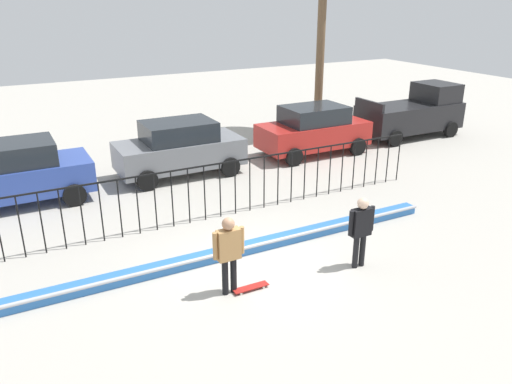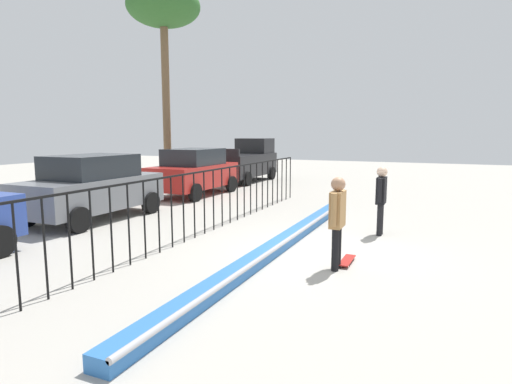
{
  "view_description": "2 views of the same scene",
  "coord_description": "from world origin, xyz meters",
  "px_view_note": "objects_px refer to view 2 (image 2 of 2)",
  "views": [
    {
      "loc": [
        -4.81,
        -9.03,
        5.92
      ],
      "look_at": [
        0.64,
        1.32,
        1.34
      ],
      "focal_mm": 35.66,
      "sensor_mm": 36.0,
      "label": 1
    },
    {
      "loc": [
        -8.57,
        -2.29,
        2.53
      ],
      "look_at": [
        -0.12,
        1.45,
        1.24
      ],
      "focal_mm": 29.63,
      "sensor_mm": 36.0,
      "label": 2
    }
  ],
  "objects_px": {
    "parked_car_red": "(194,171)",
    "skateboard": "(347,260)",
    "camera_operator": "(381,194)",
    "skateboarder": "(337,214)",
    "parked_car_gray": "(92,187)",
    "pickup_truck": "(245,162)",
    "palm_tree_tall": "(164,11)"
  },
  "relations": [
    {
      "from": "parked_car_red",
      "to": "parked_car_gray",
      "type": "bearing_deg",
      "value": -178.99
    },
    {
      "from": "skateboard",
      "to": "palm_tree_tall",
      "type": "distance_m",
      "value": 15.87
    },
    {
      "from": "skateboarder",
      "to": "pickup_truck",
      "type": "bearing_deg",
      "value": 26.79
    },
    {
      "from": "camera_operator",
      "to": "parked_car_gray",
      "type": "height_order",
      "value": "parked_car_gray"
    },
    {
      "from": "skateboarder",
      "to": "skateboard",
      "type": "height_order",
      "value": "skateboarder"
    },
    {
      "from": "camera_operator",
      "to": "pickup_truck",
      "type": "relative_size",
      "value": 0.36
    },
    {
      "from": "parked_car_gray",
      "to": "camera_operator",
      "type": "bearing_deg",
      "value": -77.34
    },
    {
      "from": "camera_operator",
      "to": "palm_tree_tall",
      "type": "height_order",
      "value": "palm_tree_tall"
    },
    {
      "from": "camera_operator",
      "to": "parked_car_red",
      "type": "relative_size",
      "value": 0.4
    },
    {
      "from": "palm_tree_tall",
      "to": "skateboarder",
      "type": "bearing_deg",
      "value": -131.76
    },
    {
      "from": "parked_car_red",
      "to": "palm_tree_tall",
      "type": "distance_m",
      "value": 7.92
    },
    {
      "from": "parked_car_red",
      "to": "palm_tree_tall",
      "type": "bearing_deg",
      "value": 54.62
    },
    {
      "from": "parked_car_red",
      "to": "skateboard",
      "type": "bearing_deg",
      "value": -129.53
    },
    {
      "from": "skateboarder",
      "to": "skateboard",
      "type": "bearing_deg",
      "value": -19.07
    },
    {
      "from": "skateboard",
      "to": "parked_car_gray",
      "type": "bearing_deg",
      "value": 65.95
    },
    {
      "from": "parked_car_red",
      "to": "pickup_truck",
      "type": "height_order",
      "value": "pickup_truck"
    },
    {
      "from": "pickup_truck",
      "to": "parked_car_gray",
      "type": "bearing_deg",
      "value": 176.0
    },
    {
      "from": "pickup_truck",
      "to": "palm_tree_tall",
      "type": "distance_m",
      "value": 8.2
    },
    {
      "from": "skateboard",
      "to": "parked_car_gray",
      "type": "distance_m",
      "value": 7.89
    },
    {
      "from": "skateboard",
      "to": "parked_car_gray",
      "type": "relative_size",
      "value": 0.19
    },
    {
      "from": "parked_car_gray",
      "to": "parked_car_red",
      "type": "bearing_deg",
      "value": 1.89
    },
    {
      "from": "skateboarder",
      "to": "skateboard",
      "type": "relative_size",
      "value": 2.18
    },
    {
      "from": "skateboarder",
      "to": "parked_car_gray",
      "type": "bearing_deg",
      "value": 72.56
    },
    {
      "from": "camera_operator",
      "to": "parked_car_gray",
      "type": "relative_size",
      "value": 0.4
    },
    {
      "from": "camera_operator",
      "to": "pickup_truck",
      "type": "height_order",
      "value": "pickup_truck"
    },
    {
      "from": "skateboarder",
      "to": "parked_car_gray",
      "type": "xyz_separation_m",
      "value": [
        1.68,
        7.63,
        -0.07
      ]
    },
    {
      "from": "skateboard",
      "to": "pickup_truck",
      "type": "bearing_deg",
      "value": 18.12
    },
    {
      "from": "camera_operator",
      "to": "parked_car_gray",
      "type": "bearing_deg",
      "value": -56.71
    },
    {
      "from": "skateboard",
      "to": "camera_operator",
      "type": "distance_m",
      "value": 2.85
    },
    {
      "from": "skateboard",
      "to": "camera_operator",
      "type": "bearing_deg",
      "value": -20.61
    },
    {
      "from": "parked_car_gray",
      "to": "palm_tree_tall",
      "type": "bearing_deg",
      "value": 22.31
    },
    {
      "from": "palm_tree_tall",
      "to": "parked_car_red",
      "type": "bearing_deg",
      "value": -126.96
    }
  ]
}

